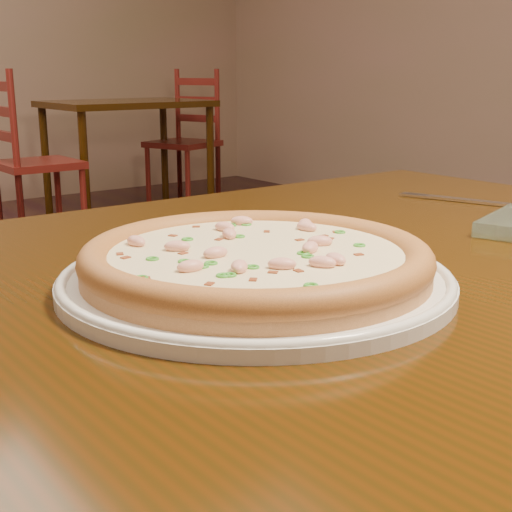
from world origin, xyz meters
TOP-DOWN VIEW (x-y plane):
  - hero_table at (0.15, -0.21)m, footprint 1.20×0.80m
  - plate at (0.03, -0.26)m, footprint 0.36×0.36m
  - pizza at (0.03, -0.26)m, footprint 0.32×0.32m
  - fork at (0.55, -0.10)m, footprint 0.07×0.17m
  - bg_table_right at (1.87, 3.50)m, footprint 1.00×0.70m
  - chair_c at (1.07, 3.14)m, footprint 0.42×0.42m
  - chair_d at (2.43, 3.65)m, footprint 0.54×0.54m

SIDE VIEW (x-z plane):
  - chair_c at x=1.07m, z-range -0.04..0.91m
  - chair_d at x=2.43m, z-range -0.04..0.91m
  - hero_table at x=0.15m, z-range 0.28..1.03m
  - bg_table_right at x=1.87m, z-range 0.28..1.03m
  - fork at x=0.55m, z-range 0.75..0.75m
  - plate at x=0.03m, z-range 0.75..0.77m
  - pizza at x=0.03m, z-range 0.76..0.79m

